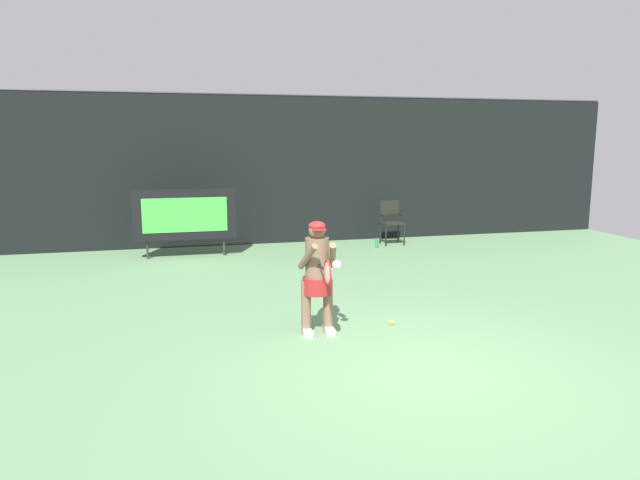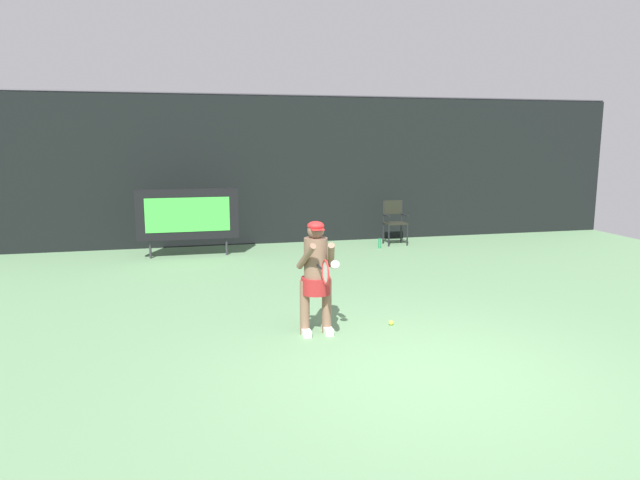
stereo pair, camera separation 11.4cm
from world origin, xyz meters
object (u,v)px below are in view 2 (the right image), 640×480
umpire_chair (394,220)px  tennis_ball_loose (391,323)px  tennis_player (316,273)px  tennis_racket (325,272)px  water_bottle (380,243)px  scoreboard (188,214)px

umpire_chair → tennis_ball_loose: bearing=-111.2°
tennis_player → tennis_racket: size_ratio=2.51×
tennis_player → tennis_ball_loose: bearing=4.8°
water_bottle → tennis_ball_loose: water_bottle is taller
scoreboard → tennis_ball_loose: bearing=-64.6°
umpire_chair → tennis_ball_loose: size_ratio=15.88×
umpire_chair → tennis_player: bearing=-119.4°
scoreboard → tennis_racket: (1.55, -6.20, 0.02)m
scoreboard → umpire_chair: 5.00m
tennis_player → tennis_ball_loose: tennis_player is taller
water_bottle → umpire_chair: bearing=39.8°
tennis_ball_loose → umpire_chair: bearing=68.8°
water_bottle → tennis_racket: 6.85m
scoreboard → tennis_player: bearing=-74.7°
tennis_player → tennis_racket: (-0.01, -0.52, 0.13)m
tennis_racket → umpire_chair: bearing=68.8°
scoreboard → tennis_racket: scoreboard is taller
umpire_chair → tennis_ball_loose: umpire_chair is taller
umpire_chair → tennis_racket: size_ratio=1.79×
umpire_chair → tennis_player: (-3.42, -6.08, 0.22)m
scoreboard → tennis_player: 5.89m
umpire_chair → water_bottle: bearing=-140.2°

